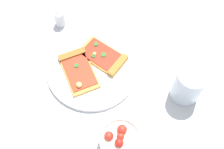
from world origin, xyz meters
name	(u,v)px	position (x,y,z in m)	size (l,w,h in m)	color
ground_plane	(107,67)	(0.00, 0.00, 0.00)	(2.40, 2.40, 0.00)	silver
plate	(92,69)	(-0.03, -0.03, 0.01)	(0.27, 0.27, 0.01)	white
pizza_slice_near	(78,69)	(-0.05, -0.07, 0.02)	(0.16, 0.14, 0.02)	gold
pizza_slice_far	(105,57)	(-0.02, 0.01, 0.02)	(0.14, 0.09, 0.02)	gold
salad_bowl	(120,141)	(0.18, -0.16, 0.03)	(0.11, 0.11, 0.07)	white
soda_glass	(188,85)	(0.23, 0.08, 0.05)	(0.08, 0.08, 0.11)	silver
pepper_shaker	(59,17)	(-0.22, 0.03, 0.03)	(0.03, 0.03, 0.07)	silver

